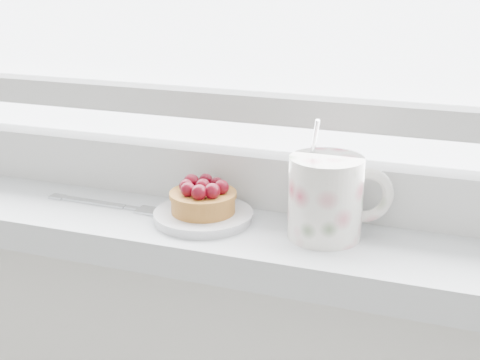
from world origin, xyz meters
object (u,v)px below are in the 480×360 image
at_px(fork, 114,205).
at_px(floral_mug, 328,196).
at_px(saucer, 203,216).
at_px(raspberry_tart, 203,197).

bearing_deg(fork, floral_mug, 0.10).
height_order(saucer, raspberry_tart, raspberry_tart).
bearing_deg(fork, saucer, -1.94).
bearing_deg(fork, raspberry_tart, -2.08).
bearing_deg(floral_mug, fork, -179.90).
xyz_separation_m(saucer, floral_mug, (0.16, 0.00, 0.04)).
distance_m(raspberry_tart, fork, 0.13).
bearing_deg(raspberry_tart, floral_mug, 1.94).
distance_m(floral_mug, fork, 0.29).
height_order(raspberry_tart, fork, raspberry_tart).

